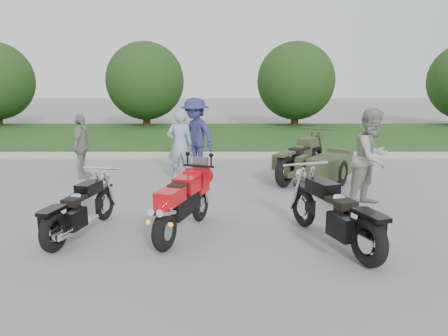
{
  "coord_description": "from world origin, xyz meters",
  "views": [
    {
      "loc": [
        0.63,
        -7.14,
        2.5
      ],
      "look_at": [
        0.64,
        0.74,
        0.8
      ],
      "focal_mm": 35.0,
      "sensor_mm": 36.0,
      "label": 1
    }
  ],
  "objects_px": {
    "sportbike_red": "(183,201)",
    "cruiser_left": "(79,211)",
    "person_grey": "(372,158)",
    "person_denim": "(195,135)",
    "person_back": "(81,146)",
    "cruiser_sidecar": "(317,164)",
    "person_stripe": "(180,145)",
    "cruiser_right": "(337,216)"
  },
  "relations": [
    {
      "from": "person_grey",
      "to": "cruiser_left",
      "type": "bearing_deg",
      "value": 159.32
    },
    {
      "from": "cruiser_sidecar",
      "to": "person_stripe",
      "type": "relative_size",
      "value": 1.39
    },
    {
      "from": "sportbike_red",
      "to": "cruiser_left",
      "type": "xyz_separation_m",
      "value": [
        -1.63,
        -0.02,
        -0.16
      ]
    },
    {
      "from": "person_grey",
      "to": "person_back",
      "type": "bearing_deg",
      "value": 120.94
    },
    {
      "from": "cruiser_left",
      "to": "person_back",
      "type": "distance_m",
      "value": 4.19
    },
    {
      "from": "sportbike_red",
      "to": "cruiser_sidecar",
      "type": "bearing_deg",
      "value": 68.91
    },
    {
      "from": "sportbike_red",
      "to": "person_stripe",
      "type": "relative_size",
      "value": 1.15
    },
    {
      "from": "person_denim",
      "to": "cruiser_left",
      "type": "bearing_deg",
      "value": -65.39
    },
    {
      "from": "cruiser_sidecar",
      "to": "person_denim",
      "type": "relative_size",
      "value": 1.23
    },
    {
      "from": "person_denim",
      "to": "person_back",
      "type": "bearing_deg",
      "value": -122.46
    },
    {
      "from": "cruiser_left",
      "to": "person_stripe",
      "type": "height_order",
      "value": "person_stripe"
    },
    {
      "from": "person_stripe",
      "to": "person_grey",
      "type": "relative_size",
      "value": 0.9
    },
    {
      "from": "person_back",
      "to": "cruiser_left",
      "type": "bearing_deg",
      "value": -163.09
    },
    {
      "from": "cruiser_left",
      "to": "person_grey",
      "type": "xyz_separation_m",
      "value": [
        5.1,
        1.67,
        0.54
      ]
    },
    {
      "from": "sportbike_red",
      "to": "person_denim",
      "type": "height_order",
      "value": "person_denim"
    },
    {
      "from": "cruiser_right",
      "to": "person_grey",
      "type": "height_order",
      "value": "person_grey"
    },
    {
      "from": "person_stripe",
      "to": "person_denim",
      "type": "bearing_deg",
      "value": -120.38
    },
    {
      "from": "cruiser_left",
      "to": "cruiser_sidecar",
      "type": "height_order",
      "value": "cruiser_sidecar"
    },
    {
      "from": "person_denim",
      "to": "person_grey",
      "type": "bearing_deg",
      "value": 1.96
    },
    {
      "from": "person_denim",
      "to": "person_stripe",
      "type": "bearing_deg",
      "value": -66.34
    },
    {
      "from": "person_stripe",
      "to": "person_grey",
      "type": "height_order",
      "value": "person_grey"
    },
    {
      "from": "sportbike_red",
      "to": "person_back",
      "type": "height_order",
      "value": "person_back"
    },
    {
      "from": "cruiser_sidecar",
      "to": "person_back",
      "type": "relative_size",
      "value": 1.51
    },
    {
      "from": "person_denim",
      "to": "person_back",
      "type": "xyz_separation_m",
      "value": [
        -2.74,
        -0.73,
        -0.18
      ]
    },
    {
      "from": "person_grey",
      "to": "person_denim",
      "type": "bearing_deg",
      "value": 100.58
    },
    {
      "from": "cruiser_sidecar",
      "to": "person_stripe",
      "type": "bearing_deg",
      "value": -152.78
    },
    {
      "from": "cruiser_right",
      "to": "person_grey",
      "type": "distance_m",
      "value": 2.44
    },
    {
      "from": "cruiser_right",
      "to": "cruiser_sidecar",
      "type": "relative_size",
      "value": 0.96
    },
    {
      "from": "person_stripe",
      "to": "person_denim",
      "type": "distance_m",
      "value": 0.97
    },
    {
      "from": "sportbike_red",
      "to": "cruiser_left",
      "type": "relative_size",
      "value": 0.96
    },
    {
      "from": "sportbike_red",
      "to": "cruiser_sidecar",
      "type": "xyz_separation_m",
      "value": [
        2.83,
        3.41,
        -0.1
      ]
    },
    {
      "from": "sportbike_red",
      "to": "cruiser_right",
      "type": "height_order",
      "value": "sportbike_red"
    },
    {
      "from": "person_stripe",
      "to": "person_denim",
      "type": "height_order",
      "value": "person_denim"
    },
    {
      "from": "cruiser_left",
      "to": "cruiser_sidecar",
      "type": "relative_size",
      "value": 0.85
    },
    {
      "from": "cruiser_right",
      "to": "person_stripe",
      "type": "height_order",
      "value": "person_stripe"
    },
    {
      "from": "person_stripe",
      "to": "person_back",
      "type": "distance_m",
      "value": 2.43
    },
    {
      "from": "sportbike_red",
      "to": "person_stripe",
      "type": "distance_m",
      "value": 3.82
    },
    {
      "from": "cruiser_left",
      "to": "cruiser_right",
      "type": "relative_size",
      "value": 0.89
    },
    {
      "from": "sportbike_red",
      "to": "person_stripe",
      "type": "xyz_separation_m",
      "value": [
        -0.41,
        3.79,
        0.29
      ]
    },
    {
      "from": "cruiser_left",
      "to": "person_stripe",
      "type": "distance_m",
      "value": 4.03
    },
    {
      "from": "person_grey",
      "to": "person_denim",
      "type": "xyz_separation_m",
      "value": [
        -3.56,
        3.06,
        0.02
      ]
    },
    {
      "from": "cruiser_sidecar",
      "to": "person_back",
      "type": "bearing_deg",
      "value": -151.77
    }
  ]
}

